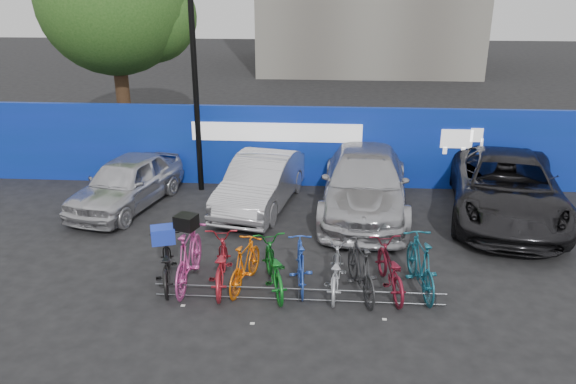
# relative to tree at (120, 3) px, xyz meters

# --- Properties ---
(ground) EXTENTS (100.00, 100.00, 0.00)m
(ground) POSITION_rel_tree_xyz_m (6.77, -10.06, -5.07)
(ground) COLOR black
(ground) RESTS_ON ground
(hoarding) EXTENTS (22.00, 0.18, 2.40)m
(hoarding) POSITION_rel_tree_xyz_m (6.78, -4.06, -3.86)
(hoarding) COLOR navy
(hoarding) RESTS_ON ground
(tree) EXTENTS (5.40, 5.20, 7.80)m
(tree) POSITION_rel_tree_xyz_m (0.00, 0.00, 0.00)
(tree) COLOR #382314
(tree) RESTS_ON ground
(lamppost) EXTENTS (0.25, 0.50, 6.11)m
(lamppost) POSITION_rel_tree_xyz_m (3.57, -4.66, -1.80)
(lamppost) COLOR black
(lamppost) RESTS_ON ground
(bike_rack) EXTENTS (5.60, 0.03, 0.30)m
(bike_rack) POSITION_rel_tree_xyz_m (6.77, -10.66, -4.91)
(bike_rack) COLOR #595B60
(bike_rack) RESTS_ON ground
(car_0) EXTENTS (2.56, 4.35, 1.39)m
(car_0) POSITION_rel_tree_xyz_m (1.87, -6.10, -4.37)
(car_0) COLOR #BCBDC2
(car_0) RESTS_ON ground
(car_1) EXTENTS (2.30, 4.48, 1.41)m
(car_1) POSITION_rel_tree_xyz_m (5.50, -5.86, -4.37)
(car_1) COLOR #B6B5BB
(car_1) RESTS_ON ground
(car_2) EXTENTS (2.60, 5.62, 1.59)m
(car_2) POSITION_rel_tree_xyz_m (8.28, -5.94, -4.27)
(car_2) COLOR #AEAEB3
(car_2) RESTS_ON ground
(car_3) EXTENTS (3.67, 6.18, 1.61)m
(car_3) POSITION_rel_tree_xyz_m (11.91, -6.09, -4.26)
(car_3) COLOR black
(car_3) RESTS_ON ground
(bike_0) EXTENTS (1.04, 1.88, 0.93)m
(bike_0) POSITION_rel_tree_xyz_m (4.04, -10.14, -4.60)
(bike_0) COLOR black
(bike_0) RESTS_ON ground
(bike_1) EXTENTS (0.60, 2.05, 1.23)m
(bike_1) POSITION_rel_tree_xyz_m (4.52, -10.10, -4.46)
(bike_1) COLOR #CC4395
(bike_1) RESTS_ON ground
(bike_2) EXTENTS (0.86, 1.96, 1.00)m
(bike_2) POSITION_rel_tree_xyz_m (5.17, -10.13, -4.57)
(bike_2) COLOR #A91E2A
(bike_2) RESTS_ON ground
(bike_3) EXTENTS (0.83, 1.73, 1.00)m
(bike_3) POSITION_rel_tree_xyz_m (5.67, -10.14, -4.57)
(bike_3) COLOR orange
(bike_3) RESTS_ON ground
(bike_4) EXTENTS (1.12, 1.99, 0.99)m
(bike_4) POSITION_rel_tree_xyz_m (6.24, -10.20, -4.58)
(bike_4) COLOR #0F691B
(bike_4) RESTS_ON ground
(bike_5) EXTENTS (0.64, 1.72, 1.01)m
(bike_5) POSITION_rel_tree_xyz_m (6.78, -10.06, -4.56)
(bike_5) COLOR #2649AE
(bike_5) RESTS_ON ground
(bike_6) EXTENTS (0.71, 1.77, 0.91)m
(bike_6) POSITION_rel_tree_xyz_m (7.47, -10.18, -4.61)
(bike_6) COLOR #B1B3B9
(bike_6) RESTS_ON ground
(bike_7) EXTENTS (0.92, 1.90, 1.10)m
(bike_7) POSITION_rel_tree_xyz_m (7.97, -10.26, -4.52)
(bike_7) COLOR #2A2B2D
(bike_7) RESTS_ON ground
(bike_8) EXTENTS (0.94, 1.94, 0.98)m
(bike_8) POSITION_rel_tree_xyz_m (8.54, -10.11, -4.58)
(bike_8) COLOR maroon
(bike_8) RESTS_ON ground
(bike_9) EXTENTS (0.78, 1.98, 1.16)m
(bike_9) POSITION_rel_tree_xyz_m (9.15, -10.05, -4.49)
(bike_9) COLOR #145367
(bike_9) RESTS_ON ground
(cargo_crate) EXTENTS (0.55, 0.48, 0.33)m
(cargo_crate) POSITION_rel_tree_xyz_m (4.04, -10.14, -3.97)
(cargo_crate) COLOR #1D37BB
(cargo_crate) RESTS_ON bike_0
(cargo_topcase) EXTENTS (0.48, 0.46, 0.29)m
(cargo_topcase) POSITION_rel_tree_xyz_m (4.52, -10.10, -3.70)
(cargo_topcase) COLOR black
(cargo_topcase) RESTS_ON bike_1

